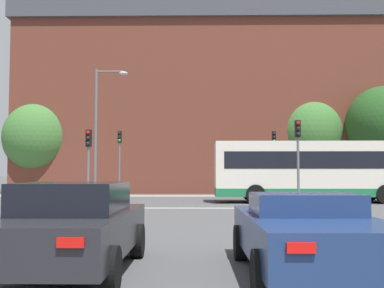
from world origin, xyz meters
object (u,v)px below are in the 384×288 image
at_px(car_roadster_right, 307,233).
at_px(pedestrian_waiting, 272,182).
at_px(traffic_light_near_right, 298,148).
at_px(traffic_light_near_left, 88,154).
at_px(bus_crossing_lead, 314,170).
at_px(car_saloon_left, 74,226).
at_px(traffic_light_far_left, 120,153).
at_px(street_lamp_junction, 101,121).
at_px(traffic_light_far_right, 274,153).

height_order(car_roadster_right, pedestrian_waiting, pedestrian_waiting).
bearing_deg(pedestrian_waiting, traffic_light_near_right, 109.41).
height_order(traffic_light_near_right, traffic_light_near_left, traffic_light_near_right).
relative_size(car_roadster_right, bus_crossing_lead, 0.42).
relative_size(car_roadster_right, traffic_light_near_right, 1.11).
distance_m(car_saloon_left, traffic_light_near_left, 15.10).
xyz_separation_m(car_roadster_right, traffic_light_near_left, (-6.92, 14.86, 1.80)).
xyz_separation_m(car_saloon_left, traffic_light_far_left, (-3.43, 24.84, 2.24)).
height_order(traffic_light_near_right, pedestrian_waiting, traffic_light_near_right).
relative_size(traffic_light_far_left, pedestrian_waiting, 2.68).
bearing_deg(traffic_light_far_left, car_roadster_right, -74.06).
xyz_separation_m(street_lamp_junction, pedestrian_waiting, (10.59, 5.41, -3.61)).
relative_size(traffic_light_near_left, street_lamp_junction, 0.48).
bearing_deg(street_lamp_junction, traffic_light_near_right, -23.72).
bearing_deg(car_roadster_right, traffic_light_far_left, 105.34).
bearing_deg(bus_crossing_lead, street_lamp_junction, 85.03).
xyz_separation_m(traffic_light_near_right, traffic_light_near_left, (-9.90, -0.32, -0.29)).
bearing_deg(traffic_light_far_right, bus_crossing_lead, -78.99).
distance_m(traffic_light_far_right, traffic_light_near_right, 9.75).
relative_size(car_saloon_left, traffic_light_near_left, 1.23).
relative_size(car_saloon_left, traffic_light_far_right, 1.02).
relative_size(car_roadster_right, pedestrian_waiting, 2.73).
height_order(car_roadster_right, traffic_light_far_right, traffic_light_far_right).
bearing_deg(pedestrian_waiting, traffic_light_far_left, 21.33).
bearing_deg(car_saloon_left, traffic_light_near_left, 102.40).
height_order(bus_crossing_lead, traffic_light_near_right, traffic_light_near_right).
bearing_deg(street_lamp_junction, traffic_light_far_right, 25.94).
xyz_separation_m(car_saloon_left, street_lamp_junction, (-3.62, 19.51, 3.84)).
bearing_deg(car_saloon_left, car_roadster_right, -3.08).
xyz_separation_m(bus_crossing_lead, traffic_light_far_right, (-1.21, 6.24, 1.20)).
distance_m(car_saloon_left, traffic_light_near_right, 16.53).
relative_size(bus_crossing_lead, traffic_light_near_left, 2.98).
height_order(car_roadster_right, traffic_light_near_left, traffic_light_near_left).
xyz_separation_m(traffic_light_far_right, pedestrian_waiting, (-0.11, 0.20, -1.98)).
bearing_deg(traffic_light_near_left, pedestrian_waiting, 45.29).
distance_m(car_saloon_left, street_lamp_junction, 20.21).
relative_size(bus_crossing_lead, traffic_light_far_left, 2.43).
relative_size(street_lamp_junction, pedestrian_waiting, 4.55).
bearing_deg(traffic_light_far_right, traffic_light_near_left, -135.60).
bearing_deg(pedestrian_waiting, street_lamp_junction, 47.97).
xyz_separation_m(car_roadster_right, pedestrian_waiting, (3.24, 25.13, 0.31)).
bearing_deg(traffic_light_near_left, street_lamp_junction, 95.06).
bearing_deg(traffic_light_far_left, street_lamp_junction, -92.04).
relative_size(traffic_light_near_right, traffic_light_near_left, 1.13).
bearing_deg(bus_crossing_lead, car_roadster_right, 166.25).
relative_size(car_saloon_left, bus_crossing_lead, 0.41).
relative_size(car_saloon_left, traffic_light_near_right, 1.10).
xyz_separation_m(car_saloon_left, pedestrian_waiting, (6.97, 24.92, 0.23)).
bearing_deg(car_saloon_left, traffic_light_near_right, 65.98).
bearing_deg(traffic_light_near_right, pedestrian_waiting, 88.50).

